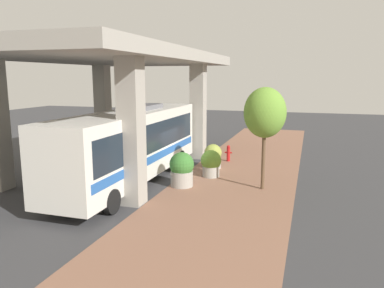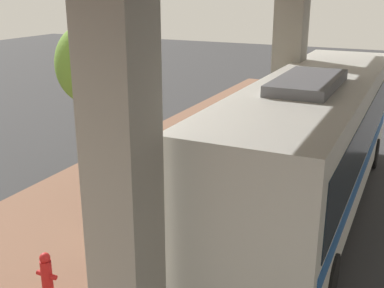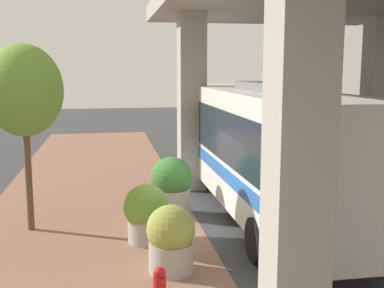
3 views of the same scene
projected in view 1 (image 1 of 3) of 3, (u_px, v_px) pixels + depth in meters
ground_plane at (181, 176)px, 20.18m from camera, size 80.00×80.00×0.00m
sidewalk_strip at (236, 181)px, 19.29m from camera, size 6.00×40.00×0.02m
overpass at (112, 67)px, 20.33m from camera, size 9.40×17.52×6.71m
bus at (131, 142)px, 18.63m from camera, size 2.75×12.01×3.86m
fire_hydrant at (228, 153)px, 23.68m from camera, size 0.45×0.22×1.05m
planter_front at (213, 156)px, 21.81m from camera, size 1.02×1.02×1.45m
planter_middle at (182, 169)px, 18.21m from camera, size 1.20×1.20×1.71m
planter_back at (211, 163)px, 19.97m from camera, size 1.10×1.10×1.45m
street_tree_near at (265, 113)px, 17.25m from camera, size 1.95×1.95×4.85m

